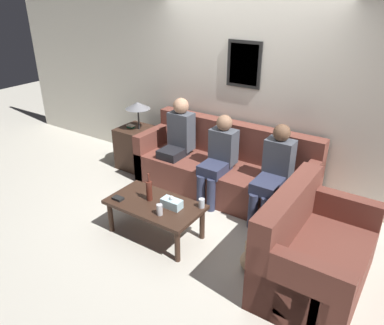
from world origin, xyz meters
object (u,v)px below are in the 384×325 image
at_px(teddy_bear, 251,258).
at_px(couch_main, 225,171).
at_px(person_left, 177,139).
at_px(couch_side, 311,255).
at_px(coffee_table, 155,207).
at_px(drinking_glass, 202,203).
at_px(person_middle, 219,156).
at_px(wine_bottle, 149,190).
at_px(person_right, 274,170).

bearing_deg(teddy_bear, couch_main, 129.04).
bearing_deg(person_left, couch_side, -23.27).
bearing_deg(coffee_table, person_left, 114.68).
distance_m(drinking_glass, person_middle, 0.95).
bearing_deg(teddy_bear, drinking_glass, 167.57).
relative_size(couch_main, person_left, 1.98).
height_order(wine_bottle, drinking_glass, wine_bottle).
distance_m(coffee_table, person_left, 1.34).
bearing_deg(wine_bottle, couch_side, 6.20).
bearing_deg(couch_side, coffee_table, 97.20).
xyz_separation_m(coffee_table, teddy_bear, (1.17, 0.07, -0.22)).
xyz_separation_m(couch_main, wine_bottle, (-0.25, -1.29, 0.22)).
xyz_separation_m(person_middle, person_right, (0.76, 0.00, 0.00)).
height_order(couch_side, person_right, person_right).
xyz_separation_m(couch_side, wine_bottle, (-1.80, -0.20, 0.22)).
bearing_deg(couch_main, drinking_glass, -73.61).
height_order(couch_main, couch_side, same).
xyz_separation_m(couch_side, person_left, (-2.26, 0.97, 0.35)).
xyz_separation_m(couch_main, drinking_glass, (0.32, -1.10, 0.15)).
bearing_deg(person_left, couch_main, 10.21).
bearing_deg(couch_main, coffee_table, -96.94).
height_order(coffee_table, person_right, person_right).
distance_m(drinking_glass, teddy_bear, 0.78).
bearing_deg(coffee_table, couch_side, 7.20).
distance_m(wine_bottle, teddy_bear, 1.33).
distance_m(coffee_table, person_middle, 1.15).
bearing_deg(couch_main, wine_bottle, -101.00).
height_order(person_right, teddy_bear, person_right).
height_order(couch_main, wine_bottle, couch_main).
bearing_deg(couch_main, person_middle, -84.80).
bearing_deg(drinking_glass, wine_bottle, -161.02).
xyz_separation_m(couch_main, person_right, (0.77, -0.21, 0.31)).
bearing_deg(drinking_glass, couch_side, -0.06).
distance_m(person_left, person_right, 1.48).
relative_size(person_left, teddy_bear, 3.65).
bearing_deg(teddy_bear, person_left, 146.86).
relative_size(couch_side, teddy_bear, 3.90).
relative_size(drinking_glass, person_middle, 0.09).
xyz_separation_m(couch_side, teddy_bear, (-0.54, -0.15, -0.18)).
bearing_deg(wine_bottle, drinking_glass, 18.98).
bearing_deg(person_middle, drinking_glass, -71.05).
bearing_deg(drinking_glass, person_left, 136.68).
distance_m(coffee_table, drinking_glass, 0.54).
bearing_deg(person_middle, coffee_table, -99.26).
distance_m(couch_side, wine_bottle, 1.83).
bearing_deg(person_left, person_middle, -6.83).
relative_size(couch_main, person_middle, 2.13).
bearing_deg(person_right, wine_bottle, -133.47).
xyz_separation_m(coffee_table, person_middle, (0.18, 1.10, 0.27)).
distance_m(drinking_glass, person_left, 1.43).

